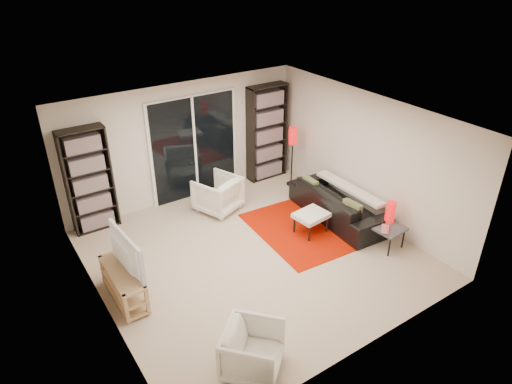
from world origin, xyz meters
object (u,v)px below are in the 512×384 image
bookshelf_left (89,181)px  side_table (388,229)px  tv_stand (124,284)px  armchair_front (253,350)px  bookshelf_right (267,133)px  ottoman (311,216)px  floor_lamp (293,142)px  armchair_back (218,194)px  sofa (338,203)px

bookshelf_left → side_table: bearing=-40.6°
tv_stand → armchair_front: size_ratio=1.60×
bookshelf_right → armchair_front: bookshelf_right is taller
tv_stand → bookshelf_left: bearing=83.7°
ottoman → floor_lamp: size_ratio=0.47×
bookshelf_left → armchair_front: 4.41m
armchair_back → ottoman: 1.93m
sofa → ottoman: bearing=102.4°
armchair_back → armchair_front: bearing=45.7°
tv_stand → armchair_front: 2.31m
tv_stand → ottoman: size_ratio=1.81×
tv_stand → sofa: sofa is taller
armchair_back → floor_lamp: (1.87, 0.06, 0.65)m
tv_stand → armchair_front: (0.86, -2.14, 0.06)m
bookshelf_left → armchair_front: bookshelf_left is taller
bookshelf_right → floor_lamp: (0.21, -0.64, -0.05)m
bookshelf_right → armchair_back: bookshelf_right is taller
armchair_front → floor_lamp: floor_lamp is taller
ottoman → floor_lamp: bearing=63.0°
armchair_back → tv_stand: bearing=10.5°
tv_stand → floor_lamp: size_ratio=0.85×
armchair_back → armchair_front: armchair_back is taller
armchair_back → sofa: bearing=118.0°
tv_stand → armchair_front: armchair_front is taller
tv_stand → armchair_back: bearing=31.4°
ottoman → floor_lamp: 2.02m
tv_stand → ottoman: bearing=-2.7°
armchair_back → floor_lamp: floor_lamp is taller
bookshelf_right → sofa: 2.35m
bookshelf_right → floor_lamp: bookshelf_right is taller
tv_stand → armchair_front: bearing=-68.1°
bookshelf_left → tv_stand: 2.30m
floor_lamp → tv_stand: bearing=-160.3°
side_table → sofa: bearing=92.3°
armchair_front → armchair_back: bearing=24.7°
tv_stand → armchair_back: (2.43, 1.48, 0.09)m
bookshelf_right → side_table: bearing=-87.5°
bookshelf_right → armchair_front: 5.44m
armchair_back → floor_lamp: 1.98m
side_table → armchair_back: bearing=123.5°
bookshelf_left → bookshelf_right: (3.85, -0.00, 0.07)m
bookshelf_left → ottoman: (3.19, -2.34, -0.63)m
sofa → armchair_front: bearing=126.2°
sofa → tv_stand: bearing=93.3°
sofa → ottoman: (-0.76, -0.11, 0.03)m
tv_stand → sofa: (4.19, -0.05, 0.05)m
armchair_front → side_table: size_ratio=1.33×
side_table → floor_lamp: size_ratio=0.40×
bookshelf_left → tv_stand: (-0.24, -2.18, -0.71)m
bookshelf_left → side_table: size_ratio=3.67×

